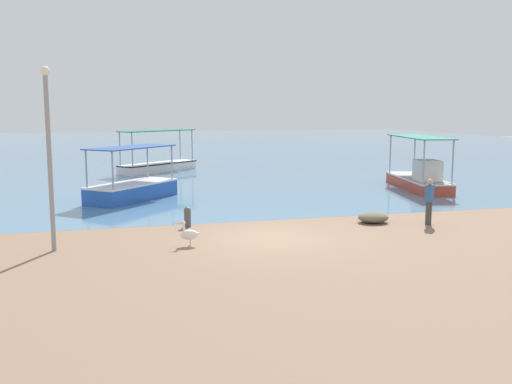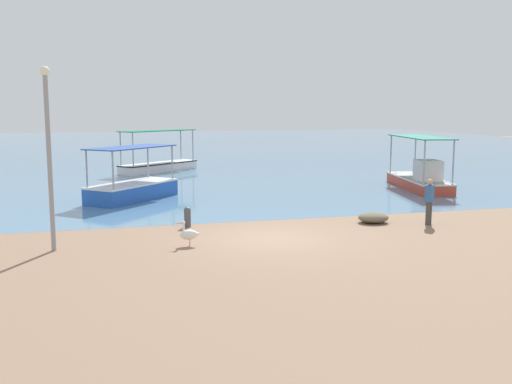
# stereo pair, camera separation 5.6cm
# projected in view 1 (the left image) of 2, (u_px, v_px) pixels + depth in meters

# --- Properties ---
(ground) EXTENTS (120.00, 120.00, 0.00)m
(ground) POSITION_uv_depth(u_px,v_px,m) (272.00, 238.00, 18.79)
(ground) COLOR #866750
(harbor_water) EXTENTS (110.00, 90.00, 0.00)m
(harbor_water) POSITION_uv_depth(u_px,v_px,m) (151.00, 147.00, 64.68)
(harbor_water) COLOR #547FA2
(harbor_water) RESTS_ON ground
(fishing_boat_far_right) EXTENTS (4.57, 4.77, 2.49)m
(fishing_boat_far_right) POSITION_uv_depth(u_px,v_px,m) (132.00, 188.00, 26.74)
(fishing_boat_far_right) COLOR blue
(fishing_boat_far_right) RESTS_ON harbor_water
(fishing_boat_center) EXTENTS (2.89, 6.27, 2.78)m
(fishing_boat_center) POSITION_uv_depth(u_px,v_px,m) (420.00, 177.00, 30.38)
(fishing_boat_center) COLOR #BD3D2A
(fishing_boat_center) RESTS_ON harbor_water
(fishing_boat_near_left) EXTENTS (5.70, 5.04, 2.81)m
(fishing_boat_near_left) POSITION_uv_depth(u_px,v_px,m) (158.00, 164.00, 38.94)
(fishing_boat_near_left) COLOR white
(fishing_boat_near_left) RESTS_ON harbor_water
(pelican) EXTENTS (0.81, 0.33, 0.80)m
(pelican) POSITION_uv_depth(u_px,v_px,m) (189.00, 234.00, 17.70)
(pelican) COLOR #E0997A
(pelican) RESTS_ON ground
(lamp_post) EXTENTS (0.28, 0.28, 5.45)m
(lamp_post) POSITION_uv_depth(u_px,v_px,m) (49.00, 148.00, 16.70)
(lamp_post) COLOR gray
(lamp_post) RESTS_ON ground
(mooring_bollard) EXTENTS (0.25, 0.25, 0.74)m
(mooring_bollard) POSITION_uv_depth(u_px,v_px,m) (187.00, 216.00, 20.54)
(mooring_bollard) COLOR #47474C
(mooring_bollard) RESTS_ON ground
(fisherman_standing) EXTENTS (0.45, 0.42, 1.69)m
(fisherman_standing) POSITION_uv_depth(u_px,v_px,m) (429.00, 200.00, 20.94)
(fisherman_standing) COLOR #413E3C
(fisherman_standing) RESTS_ON ground
(net_pile) EXTENTS (1.16, 0.99, 0.39)m
(net_pile) POSITION_uv_depth(u_px,v_px,m) (373.00, 217.00, 21.38)
(net_pile) COLOR #6B614A
(net_pile) RESTS_ON ground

